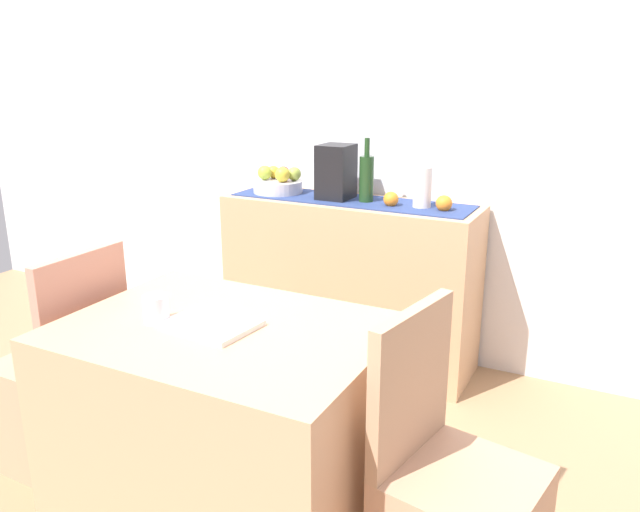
{
  "coord_description": "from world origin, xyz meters",
  "views": [
    {
      "loc": [
        1.12,
        -1.95,
        1.53
      ],
      "look_at": [
        -0.07,
        0.37,
        0.75
      ],
      "focal_mm": 35.37,
      "sensor_mm": 36.0,
      "label": 1
    }
  ],
  "objects_px": {
    "wine_bottle": "(366,178)",
    "coffee_cup": "(156,309)",
    "fruit_bowl": "(278,187)",
    "sideboard_console": "(349,282)",
    "ceramic_vase": "(422,188)",
    "chair_near_window": "(66,402)",
    "open_book": "(211,324)",
    "coffee_maker": "(336,172)",
    "dining_table": "(228,428)"
  },
  "relations": [
    {
      "from": "fruit_bowl",
      "to": "dining_table",
      "type": "xyz_separation_m",
      "value": [
        0.6,
        -1.36,
        -0.55
      ]
    },
    {
      "from": "fruit_bowl",
      "to": "ceramic_vase",
      "type": "bearing_deg",
      "value": 0.0
    },
    {
      "from": "wine_bottle",
      "to": "coffee_maker",
      "type": "distance_m",
      "value": 0.17
    },
    {
      "from": "wine_bottle",
      "to": "dining_table",
      "type": "bearing_deg",
      "value": -86.28
    },
    {
      "from": "dining_table",
      "to": "chair_near_window",
      "type": "distance_m",
      "value": 0.79
    },
    {
      "from": "sideboard_console",
      "to": "wine_bottle",
      "type": "bearing_deg",
      "value": 0.0
    },
    {
      "from": "coffee_cup",
      "to": "wine_bottle",
      "type": "bearing_deg",
      "value": 85.04
    },
    {
      "from": "wine_bottle",
      "to": "coffee_cup",
      "type": "xyz_separation_m",
      "value": [
        -0.12,
        -1.43,
        -0.22
      ]
    },
    {
      "from": "wine_bottle",
      "to": "coffee_maker",
      "type": "bearing_deg",
      "value": 180.0
    },
    {
      "from": "coffee_maker",
      "to": "dining_table",
      "type": "distance_m",
      "value": 1.53
    },
    {
      "from": "fruit_bowl",
      "to": "dining_table",
      "type": "bearing_deg",
      "value": -66.16
    },
    {
      "from": "ceramic_vase",
      "to": "chair_near_window",
      "type": "bearing_deg",
      "value": -125.88
    },
    {
      "from": "coffee_cup",
      "to": "chair_near_window",
      "type": "height_order",
      "value": "chair_near_window"
    },
    {
      "from": "sideboard_console",
      "to": "ceramic_vase",
      "type": "relative_size",
      "value": 6.66
    },
    {
      "from": "sideboard_console",
      "to": "coffee_maker",
      "type": "height_order",
      "value": "coffee_maker"
    },
    {
      "from": "dining_table",
      "to": "open_book",
      "type": "xyz_separation_m",
      "value": [
        -0.03,
        -0.02,
        0.38
      ]
    },
    {
      "from": "fruit_bowl",
      "to": "sideboard_console",
      "type": "bearing_deg",
      "value": 0.0
    },
    {
      "from": "sideboard_console",
      "to": "fruit_bowl",
      "type": "relative_size",
      "value": 5.02
    },
    {
      "from": "dining_table",
      "to": "sideboard_console",
      "type": "bearing_deg",
      "value": 97.33
    },
    {
      "from": "wine_bottle",
      "to": "ceramic_vase",
      "type": "distance_m",
      "value": 0.29
    },
    {
      "from": "open_book",
      "to": "wine_bottle",
      "type": "bearing_deg",
      "value": 98.35
    },
    {
      "from": "fruit_bowl",
      "to": "wine_bottle",
      "type": "bearing_deg",
      "value": 0.0
    },
    {
      "from": "sideboard_console",
      "to": "coffee_cup",
      "type": "xyz_separation_m",
      "value": [
        -0.04,
        -1.43,
        0.35
      ]
    },
    {
      "from": "fruit_bowl",
      "to": "dining_table",
      "type": "relative_size",
      "value": 0.25
    },
    {
      "from": "open_book",
      "to": "chair_near_window",
      "type": "bearing_deg",
      "value": -175.36
    },
    {
      "from": "ceramic_vase",
      "to": "dining_table",
      "type": "bearing_deg",
      "value": -98.49
    },
    {
      "from": "wine_bottle",
      "to": "ceramic_vase",
      "type": "height_order",
      "value": "wine_bottle"
    },
    {
      "from": "fruit_bowl",
      "to": "ceramic_vase",
      "type": "relative_size",
      "value": 1.33
    },
    {
      "from": "coffee_maker",
      "to": "coffee_cup",
      "type": "bearing_deg",
      "value": -88.21
    },
    {
      "from": "coffee_maker",
      "to": "coffee_cup",
      "type": "relative_size",
      "value": 3.09
    },
    {
      "from": "fruit_bowl",
      "to": "open_book",
      "type": "xyz_separation_m",
      "value": [
        0.57,
        -1.38,
        -0.17
      ]
    },
    {
      "from": "sideboard_console",
      "to": "open_book",
      "type": "xyz_separation_m",
      "value": [
        0.14,
        -1.38,
        0.31
      ]
    },
    {
      "from": "wine_bottle",
      "to": "open_book",
      "type": "xyz_separation_m",
      "value": [
        0.05,
        -1.38,
        -0.25
      ]
    },
    {
      "from": "wine_bottle",
      "to": "ceramic_vase",
      "type": "xyz_separation_m",
      "value": [
        0.29,
        0.0,
        -0.02
      ]
    },
    {
      "from": "sideboard_console",
      "to": "fruit_bowl",
      "type": "xyz_separation_m",
      "value": [
        -0.43,
        0.0,
        0.48
      ]
    },
    {
      "from": "fruit_bowl",
      "to": "open_book",
      "type": "distance_m",
      "value": 1.5
    },
    {
      "from": "open_book",
      "to": "coffee_cup",
      "type": "distance_m",
      "value": 0.19
    },
    {
      "from": "sideboard_console",
      "to": "ceramic_vase",
      "type": "xyz_separation_m",
      "value": [
        0.38,
        0.0,
        0.54
      ]
    },
    {
      "from": "open_book",
      "to": "chair_near_window",
      "type": "relative_size",
      "value": 0.31
    },
    {
      "from": "fruit_bowl",
      "to": "chair_near_window",
      "type": "height_order",
      "value": "fruit_bowl"
    },
    {
      "from": "coffee_cup",
      "to": "ceramic_vase",
      "type": "bearing_deg",
      "value": 73.79
    },
    {
      "from": "dining_table",
      "to": "open_book",
      "type": "height_order",
      "value": "open_book"
    },
    {
      "from": "open_book",
      "to": "coffee_cup",
      "type": "bearing_deg",
      "value": -158.76
    },
    {
      "from": "wine_bottle",
      "to": "coffee_cup",
      "type": "relative_size",
      "value": 3.55
    },
    {
      "from": "wine_bottle",
      "to": "dining_table",
      "type": "relative_size",
      "value": 0.31
    },
    {
      "from": "sideboard_console",
      "to": "chair_near_window",
      "type": "distance_m",
      "value": 1.5
    },
    {
      "from": "sideboard_console",
      "to": "coffee_cup",
      "type": "bearing_deg",
      "value": -91.49
    },
    {
      "from": "sideboard_console",
      "to": "wine_bottle",
      "type": "height_order",
      "value": "wine_bottle"
    },
    {
      "from": "sideboard_console",
      "to": "chair_near_window",
      "type": "relative_size",
      "value": 1.47
    },
    {
      "from": "sideboard_console",
      "to": "ceramic_vase",
      "type": "height_order",
      "value": "ceramic_vase"
    }
  ]
}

